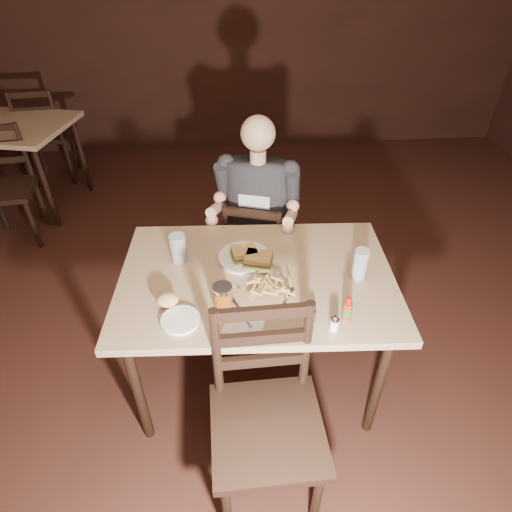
{
  "coord_description": "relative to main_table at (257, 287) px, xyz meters",
  "views": [
    {
      "loc": [
        -0.27,
        -1.38,
        2.1
      ],
      "look_at": [
        -0.15,
        0.22,
        0.85
      ],
      "focal_mm": 30.0,
      "sensor_mm": 36.0,
      "label": 1
    }
  ],
  "objects": [
    {
      "name": "diner",
      "position": [
        0.05,
        0.61,
        0.17
      ],
      "size": [
        0.6,
        0.53,
        0.88
      ],
      "primitive_type": null,
      "rotation": [
        0.0,
        0.0,
        -0.3
      ],
      "color": "#2C2C31",
      "rests_on": "chair_far"
    },
    {
      "name": "fork",
      "position": [
        0.12,
        -0.18,
        0.08
      ],
      "size": [
        0.08,
        0.13,
        0.0
      ],
      "primitive_type": "cube",
      "rotation": [
        0.0,
        0.0,
        -0.48
      ],
      "color": "silver",
      "rests_on": "napkin"
    },
    {
      "name": "napkin",
      "position": [
        -0.08,
        -0.31,
        0.07
      ],
      "size": [
        0.2,
        0.2,
        0.0
      ],
      "primitive_type": "cube",
      "rotation": [
        0.0,
        0.0,
        -0.32
      ],
      "color": "white",
      "rests_on": "main_table"
    },
    {
      "name": "syrup_dispenser",
      "position": [
        -0.16,
        -0.19,
        0.13
      ],
      "size": [
        0.09,
        0.09,
        0.11
      ],
      "primitive_type": null,
      "rotation": [
        0.0,
        0.0,
        -0.05
      ],
      "color": "#803A0E",
      "rests_on": "main_table"
    },
    {
      "name": "bread_roll",
      "position": [
        -0.4,
        -0.18,
        0.11
      ],
      "size": [
        0.1,
        0.09,
        0.06
      ],
      "primitive_type": "ellipsoid",
      "rotation": [
        0.0,
        0.0,
        -0.05
      ],
      "color": "tan",
      "rests_on": "side_plate"
    },
    {
      "name": "side_plate",
      "position": [
        -0.35,
        -0.27,
        0.08
      ],
      "size": [
        0.17,
        0.17,
        0.01
      ],
      "primitive_type": "cylinder",
      "rotation": [
        0.0,
        0.0,
        -0.05
      ],
      "color": "white",
      "rests_on": "main_table"
    },
    {
      "name": "pepper_shaker",
      "position": [
        0.21,
        -0.31,
        0.1
      ],
      "size": [
        0.03,
        0.03,
        0.06
      ],
      "primitive_type": null,
      "rotation": [
        0.0,
        0.0,
        -0.05
      ],
      "color": "#38332D",
      "rests_on": "main_table"
    },
    {
      "name": "sandwich_left",
      "position": [
        0.01,
        0.06,
        0.14
      ],
      "size": [
        0.15,
        0.14,
        0.11
      ],
      "primitive_type": null,
      "rotation": [
        0.0,
        0.0,
        -0.28
      ],
      "color": "tan",
      "rests_on": "dinner_plate"
    },
    {
      "name": "room_shell",
      "position": [
        0.15,
        -0.17,
        0.7
      ],
      "size": [
        7.0,
        7.0,
        7.0
      ],
      "color": "black",
      "rests_on": "ground"
    },
    {
      "name": "fries_pile",
      "position": [
        0.06,
        -0.11,
        0.11
      ],
      "size": [
        0.26,
        0.18,
        0.04
      ],
      "primitive_type": null,
      "rotation": [
        0.0,
        0.0,
        -0.05
      ],
      "color": "#ECC766",
      "rests_on": "dinner_plate"
    },
    {
      "name": "dinner_plate",
      "position": [
        -0.05,
        0.13,
        0.08
      ],
      "size": [
        0.27,
        0.27,
        0.01
      ],
      "primitive_type": "cylinder",
      "rotation": [
        0.0,
        0.0,
        -0.05
      ],
      "color": "white",
      "rests_on": "main_table"
    },
    {
      "name": "hot_sauce",
      "position": [
        0.35,
        -0.31,
        0.13
      ],
      "size": [
        0.04,
        0.04,
        0.12
      ],
      "primitive_type": null,
      "rotation": [
        0.0,
        0.0,
        -0.05
      ],
      "color": "#803A0E",
      "rests_on": "main_table"
    },
    {
      "name": "glass_left",
      "position": [
        -0.38,
        0.15,
        0.15
      ],
      "size": [
        0.08,
        0.08,
        0.15
      ],
      "primitive_type": "cylinder",
      "rotation": [
        0.0,
        0.0,
        -0.05
      ],
      "color": "silver",
      "rests_on": "main_table"
    },
    {
      "name": "ketchup_dollop",
      "position": [
        0.03,
        0.07,
        0.09
      ],
      "size": [
        0.04,
        0.04,
        0.01
      ],
      "primitive_type": "ellipsoid",
      "rotation": [
        0.0,
        0.0,
        -0.05
      ],
      "color": "maroon",
      "rests_on": "dinner_plate"
    },
    {
      "name": "bg_chair_far",
      "position": [
        -1.85,
        2.66,
        -0.23
      ],
      "size": [
        0.48,
        0.51,
        0.94
      ],
      "primitive_type": null,
      "rotation": [
        0.0,
        0.0,
        3.24
      ],
      "color": "black",
      "rests_on": "ground"
    },
    {
      "name": "bg_table",
      "position": [
        -1.85,
        2.11,
        -0.02
      ],
      "size": [
        0.96,
        0.96,
        0.77
      ],
      "rotation": [
        0.0,
        0.0,
        -0.22
      ],
      "color": "tan",
      "rests_on": "ground"
    },
    {
      "name": "glass_right",
      "position": [
        0.48,
        -0.05,
        0.15
      ],
      "size": [
        0.07,
        0.07,
        0.16
      ],
      "primitive_type": "cylinder",
      "rotation": [
        0.0,
        0.0,
        -0.05
      ],
      "color": "silver",
      "rests_on": "main_table"
    },
    {
      "name": "main_table",
      "position": [
        0.0,
        0.0,
        0.0
      ],
      "size": [
        1.35,
        0.94,
        0.77
      ],
      "rotation": [
        0.0,
        0.0,
        -0.05
      ],
      "color": "tan",
      "rests_on": "ground"
    },
    {
      "name": "sandwich_right",
      "position": [
        -0.05,
        0.12,
        0.14
      ],
      "size": [
        0.14,
        0.12,
        0.1
      ],
      "primitive_type": null,
      "rotation": [
        0.0,
        0.0,
        0.19
      ],
      "color": "tan",
      "rests_on": "dinner_plate"
    },
    {
      "name": "chair_near",
      "position": [
        -0.01,
        -0.63,
        -0.21
      ],
      "size": [
        0.47,
        0.51,
        0.98
      ],
      "primitive_type": null,
      "rotation": [
        0.0,
        0.0,
        0.03
      ],
      "color": "black",
      "rests_on": "ground"
    },
    {
      "name": "salt_shaker",
      "position": [
        0.29,
        -0.37,
        0.11
      ],
      "size": [
        0.04,
        0.04,
        0.07
      ],
      "primitive_type": null,
      "rotation": [
        0.0,
        0.0,
        -0.05
      ],
      "color": "white",
      "rests_on": "main_table"
    },
    {
      "name": "knife",
      "position": [
        -0.09,
        -0.25,
        0.08
      ],
      "size": [
        0.08,
        0.19,
        0.0
      ],
      "primitive_type": "cube",
      "rotation": [
        0.0,
        0.0,
        0.38
      ],
      "color": "silver",
      "rests_on": "napkin"
    },
    {
      "name": "chair_far",
      "position": [
        0.06,
        0.66,
        -0.28
      ],
      "size": [
        0.49,
        0.52,
        0.84
      ],
      "primitive_type": null,
      "rotation": [
        0.0,
        0.0,
        2.85
      ],
      "color": "black",
      "rests_on": "ground"
    },
    {
      "name": "bg_chair_near",
      "position": [
        -1.85,
        1.56,
        -0.24
      ],
      "size": [
        0.47,
        0.5,
        0.91
      ],
      "primitive_type": null,
      "rotation": [
        0.0,
        0.0,
        0.11
      ],
      "color": "black",
      "rests_on": "ground"
    }
  ]
}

